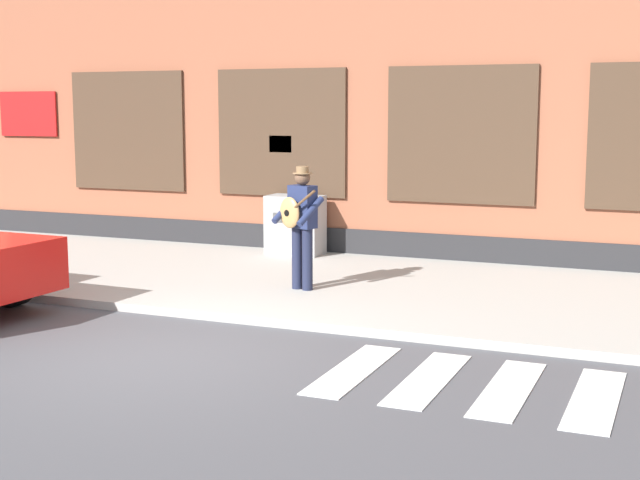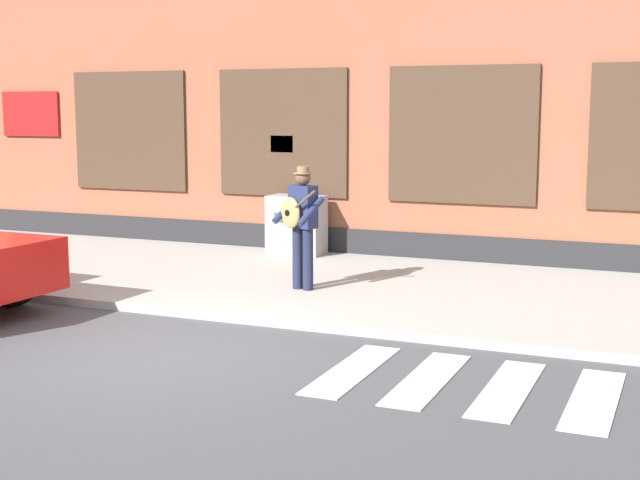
# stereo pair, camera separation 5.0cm
# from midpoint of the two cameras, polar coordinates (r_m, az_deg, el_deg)

# --- Properties ---
(ground_plane) EXTENTS (160.00, 160.00, 0.00)m
(ground_plane) POSITION_cam_midpoint_polar(r_m,az_deg,el_deg) (9.87, -10.56, -7.39)
(ground_plane) COLOR #4C4C51
(sidewalk) EXTENTS (28.00, 5.01, 0.11)m
(sidewalk) POSITION_cam_midpoint_polar(r_m,az_deg,el_deg) (13.44, -0.74, -2.76)
(sidewalk) COLOR #ADAAA3
(sidewalk) RESTS_ON ground
(building_backdrop) EXTENTS (28.00, 4.06, 7.48)m
(building_backdrop) POSITION_cam_midpoint_polar(r_m,az_deg,el_deg) (17.43, 5.28, 11.92)
(building_backdrop) COLOR #99563D
(building_backdrop) RESTS_ON ground
(crosswalk) EXTENTS (5.20, 1.90, 0.01)m
(crosswalk) POSITION_cam_midpoint_polar(r_m,az_deg,el_deg) (8.73, 17.05, -9.70)
(crosswalk) COLOR silver
(crosswalk) RESTS_ON ground
(busker) EXTENTS (0.72, 0.67, 1.75)m
(busker) POSITION_cam_midpoint_polar(r_m,az_deg,el_deg) (12.52, -1.39, 1.29)
(busker) COLOR #1E233D
(busker) RESTS_ON sidewalk
(utility_box) EXTENTS (0.97, 0.58, 1.04)m
(utility_box) POSITION_cam_midpoint_polar(r_m,az_deg,el_deg) (15.67, -1.69, 0.98)
(utility_box) COLOR #9E9E9E
(utility_box) RESTS_ON sidewalk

